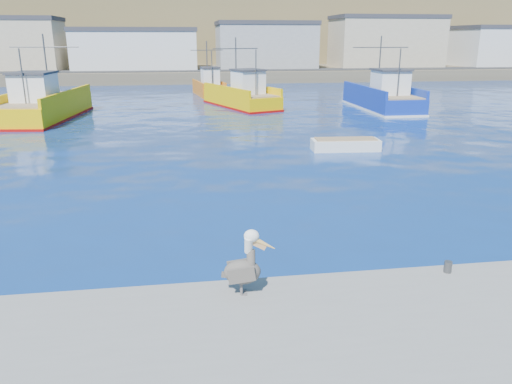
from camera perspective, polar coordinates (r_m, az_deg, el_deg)
The scene contains 9 objects.
ground at distance 15.85m, azimuth 5.21°, elevation -6.04°, with size 260.00×260.00×0.00m, color navy.
dock_bollards at distance 12.79m, azimuth 11.54°, elevation -9.07°, with size 36.20×0.20×0.30m.
far_shore at distance 123.41m, azimuth -7.18°, elevation 18.38°, with size 200.00×81.00×24.00m.
trawler_yellow_a at distance 43.56m, azimuth -23.07°, elevation 9.07°, with size 5.58×12.37×6.60m.
trawler_yellow_b at distance 47.55m, azimuth -1.58°, elevation 10.86°, with size 6.69×10.49×6.34m.
trawler_blue at distance 47.37m, azimuth 14.31°, elevation 10.38°, with size 5.26×10.97×6.47m.
boat_orange at distance 57.45m, azimuth -5.36°, elevation 11.89°, with size 3.65×7.22×5.90m.
skiff_mid at distance 29.41m, azimuth 10.17°, elevation 5.24°, with size 3.96×1.62×0.84m.
pelican at distance 11.67m, azimuth -1.35°, elevation -8.51°, with size 1.29×0.58×1.58m.
Camera 1 is at (-3.55, -14.13, 6.24)m, focal length 35.00 mm.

